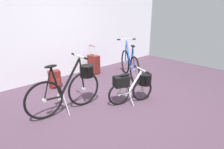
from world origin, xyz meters
The scene contains 7 objects.
ground_plane centered at (0.00, 0.00, 0.00)m, with size 8.10×8.10×0.00m, color #473342.
back_wall centered at (0.00, 2.34, 1.39)m, with size 8.10×0.10×2.77m, color silver.
folding_bike_foreground centered at (0.34, -0.10, 0.38)m, with size 0.94×0.54×0.70m.
display_bike_left centered at (-0.71, 0.48, 0.46)m, with size 1.47×0.53×1.02m.
display_bike_right centered at (1.38, 0.94, 0.39)m, with size 0.79×1.32×1.03m.
rolling_suitcase centered at (0.91, 1.92, 0.28)m, with size 0.21×0.37×0.83m.
backpack_on_floor centered at (-0.45, 1.69, 0.21)m, with size 0.30×0.27×0.42m.
Camera 1 is at (-2.37, -2.44, 1.80)m, focal length 30.99 mm.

